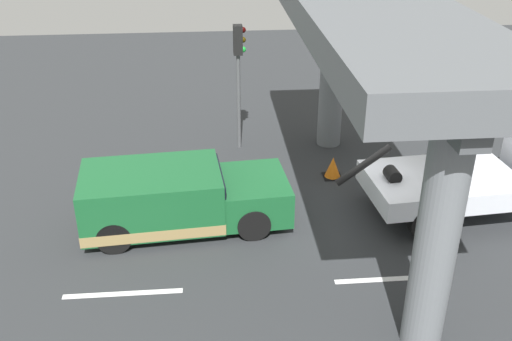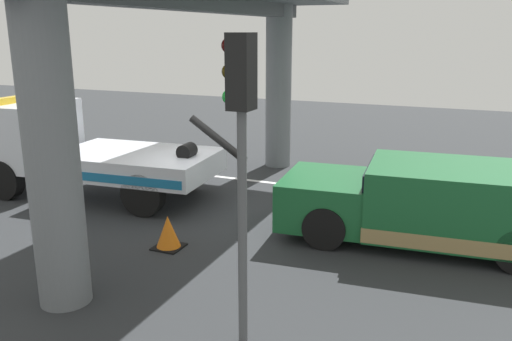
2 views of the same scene
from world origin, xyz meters
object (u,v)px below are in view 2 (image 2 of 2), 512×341
(traffic_light_near, at_px, (240,126))
(traffic_cone_orange, at_px, (168,233))
(tow_truck_white, at_px, (70,147))
(towed_van_green, at_px, (429,205))

(traffic_light_near, height_order, traffic_cone_orange, traffic_light_near)
(tow_truck_white, distance_m, traffic_light_near, 8.45)
(towed_van_green, relative_size, traffic_light_near, 1.32)
(tow_truck_white, relative_size, traffic_light_near, 1.81)
(tow_truck_white, xyz_separation_m, traffic_light_near, (-6.91, 4.54, 1.76))
(towed_van_green, bearing_deg, tow_truck_white, 0.45)
(tow_truck_white, distance_m, traffic_cone_orange, 4.89)
(towed_van_green, height_order, traffic_cone_orange, towed_van_green)
(towed_van_green, distance_m, traffic_cone_orange, 5.11)
(traffic_cone_orange, bearing_deg, towed_van_green, -153.69)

